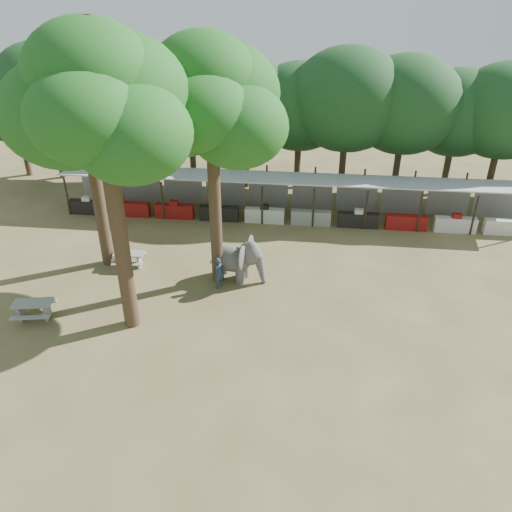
# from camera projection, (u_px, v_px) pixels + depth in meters

# --- Properties ---
(ground) EXTENTS (100.00, 100.00, 0.00)m
(ground) POSITION_uv_depth(u_px,v_px,m) (267.00, 366.00, 19.12)
(ground) COLOR brown
(ground) RESTS_ON ground
(vendor_stalls) EXTENTS (28.00, 2.99, 2.80)m
(vendor_stalls) POSITION_uv_depth(u_px,v_px,m) (289.00, 199.00, 30.58)
(vendor_stalls) COLOR #A8AAB1
(vendor_stalls) RESTS_ON ground
(yard_tree_left) EXTENTS (7.10, 6.90, 11.02)m
(yard_tree_left) POSITION_uv_depth(u_px,v_px,m) (82.00, 101.00, 22.33)
(yard_tree_left) COLOR #332316
(yard_tree_left) RESTS_ON ground
(yard_tree_center) EXTENTS (7.10, 6.90, 12.04)m
(yard_tree_center) POSITION_uv_depth(u_px,v_px,m) (99.00, 104.00, 17.19)
(yard_tree_center) COLOR #332316
(yard_tree_center) RESTS_ON ground
(yard_tree_back) EXTENTS (7.10, 6.90, 11.36)m
(yard_tree_back) POSITION_uv_depth(u_px,v_px,m) (208.00, 102.00, 20.69)
(yard_tree_back) COLOR #332316
(yard_tree_back) RESTS_ON ground
(backdrop_trees) EXTENTS (46.46, 5.95, 8.33)m
(backdrop_trees) POSITION_uv_depth(u_px,v_px,m) (296.00, 109.00, 32.97)
(backdrop_trees) COLOR #332316
(backdrop_trees) RESTS_ON ground
(elephant) EXTENTS (2.90, 2.15, 2.16)m
(elephant) POSITION_uv_depth(u_px,v_px,m) (238.00, 259.00, 24.21)
(elephant) COLOR #484545
(elephant) RESTS_ON ground
(handler) EXTENTS (0.62, 0.68, 1.59)m
(handler) POSITION_uv_depth(u_px,v_px,m) (219.00, 273.00, 23.63)
(handler) COLOR #26384C
(handler) RESTS_ON ground
(picnic_table_near) EXTENTS (1.91, 1.79, 0.82)m
(picnic_table_near) POSITION_uv_depth(u_px,v_px,m) (33.00, 308.00, 21.56)
(picnic_table_near) COLOR gray
(picnic_table_near) RESTS_ON ground
(picnic_table_far) EXTENTS (1.62, 1.48, 0.77)m
(picnic_table_far) POSITION_uv_depth(u_px,v_px,m) (129.00, 258.00, 25.55)
(picnic_table_far) COLOR gray
(picnic_table_far) RESTS_ON ground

